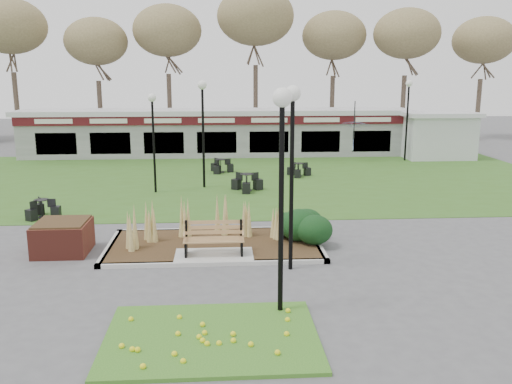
{
  "coord_description": "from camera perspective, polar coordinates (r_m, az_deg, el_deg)",
  "views": [
    {
      "loc": [
        0.23,
        -14.45,
        5.14
      ],
      "look_at": [
        1.31,
        2.0,
        1.51
      ],
      "focal_mm": 38.0,
      "sensor_mm": 36.0,
      "label": 1
    }
  ],
  "objects": [
    {
      "name": "lamp_post_far_right",
      "position": [
        33.36,
        15.71,
        9.07
      ],
      "size": [
        0.39,
        0.39,
        4.75
      ],
      "color": "black",
      "rests_on": "ground"
    },
    {
      "name": "food_pavilion",
      "position": [
        34.61,
        -4.15,
        6.31
      ],
      "size": [
        24.6,
        3.4,
        2.9
      ],
      "color": "gray",
      "rests_on": "ground"
    },
    {
      "name": "bistro_set_d",
      "position": [
        28.58,
        -3.73,
        2.54
      ],
      "size": [
        1.22,
        1.29,
        0.69
      ],
      "color": "black",
      "rests_on": "ground"
    },
    {
      "name": "lawn",
      "position": [
        26.94,
        -4.19,
        1.41
      ],
      "size": [
        34.0,
        16.0,
        0.02
      ],
      "primitive_type": "cube",
      "color": "#375F1E",
      "rests_on": "ground"
    },
    {
      "name": "park_bench",
      "position": [
        15.39,
        -4.46,
        -4.83
      ],
      "size": [
        1.7,
        0.66,
        0.93
      ],
      "color": "#B0814F",
      "rests_on": "ground"
    },
    {
      "name": "bistro_set_a",
      "position": [
        21.08,
        -21.58,
        -1.91
      ],
      "size": [
        1.1,
        1.26,
        0.67
      ],
      "color": "black",
      "rests_on": "ground"
    },
    {
      "name": "ground",
      "position": [
        15.34,
        -4.44,
        -7.2
      ],
      "size": [
        100.0,
        100.0,
        0.0
      ],
      "primitive_type": "plane",
      "color": "#515154",
      "rests_on": "ground"
    },
    {
      "name": "service_hut",
      "position": [
        35.25,
        18.47,
        5.77
      ],
      "size": [
        4.4,
        3.4,
        2.83
      ],
      "color": "silver",
      "rests_on": "ground"
    },
    {
      "name": "patio_umbrella",
      "position": [
        32.26,
        10.25,
        5.85
      ],
      "size": [
        2.3,
        2.33,
        2.46
      ],
      "color": "black",
      "rests_on": "ground"
    },
    {
      "name": "tree_backdrop",
      "position": [
        42.57,
        -4.24,
        16.72
      ],
      "size": [
        47.24,
        5.24,
        10.36
      ],
      "color": "#47382B",
      "rests_on": "ground"
    },
    {
      "name": "bistro_set_b",
      "position": [
        24.03,
        -0.96,
        0.74
      ],
      "size": [
        1.44,
        1.32,
        0.77
      ],
      "color": "black",
      "rests_on": "ground"
    },
    {
      "name": "lamp_post_near_left",
      "position": [
        13.86,
        3.83,
        5.72
      ],
      "size": [
        0.4,
        0.4,
        4.84
      ],
      "color": "black",
      "rests_on": "ground"
    },
    {
      "name": "flower_bed",
      "position": [
        11.08,
        -4.69,
        -14.86
      ],
      "size": [
        4.2,
        3.0,
        0.16
      ],
      "color": "#2B651D",
      "rests_on": "ground"
    },
    {
      "name": "lamp_post_mid_left",
      "position": [
        24.49,
        -5.63,
        8.56
      ],
      "size": [
        0.4,
        0.4,
        4.83
      ],
      "color": "black",
      "rests_on": "ground"
    },
    {
      "name": "lamp_post_mid_right",
      "position": [
        23.73,
        -10.81,
        7.35
      ],
      "size": [
        0.36,
        0.36,
        4.3
      ],
      "color": "black",
      "rests_on": "ground"
    },
    {
      "name": "lamp_post_near_right",
      "position": [
        11.13,
        2.72,
        4.15
      ],
      "size": [
        0.4,
        0.4,
        4.86
      ],
      "color": "black",
      "rests_on": "ground"
    },
    {
      "name": "planting_bed",
      "position": [
        16.54,
        0.02,
        -4.36
      ],
      "size": [
        6.75,
        3.4,
        1.27
      ],
      "color": "#342815",
      "rests_on": "ground"
    },
    {
      "name": "bistro_set_c",
      "position": [
        27.57,
        4.51,
        2.14
      ],
      "size": [
        1.2,
        1.2,
        0.66
      ],
      "color": "black",
      "rests_on": "ground"
    },
    {
      "name": "brick_planter",
      "position": [
        16.79,
        -19.67,
        -4.46
      ],
      "size": [
        1.5,
        1.5,
        0.95
      ],
      "color": "maroon",
      "rests_on": "ground"
    }
  ]
}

